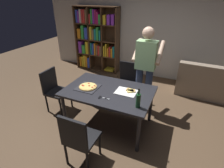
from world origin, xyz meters
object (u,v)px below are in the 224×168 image
(chair_left_end, at_px, (54,88))
(chair_far_side, at_px, (127,80))
(dining_table, at_px, (109,94))
(pepperoni_pizza_on_tray, at_px, (88,87))
(kitchen_scissors, at_px, (102,98))
(person_serving_pizza, at_px, (145,66))
(couch, at_px, (214,85))
(chair_near_camera, at_px, (78,138))
(bookshelf, at_px, (96,39))
(wine_bottle, at_px, (138,100))

(chair_left_end, bearing_deg, chair_far_side, 38.06)
(dining_table, distance_m, chair_far_side, 1.00)
(pepperoni_pizza_on_tray, height_order, kitchen_scissors, pepperoni_pizza_on_tray)
(person_serving_pizza, bearing_deg, couch, 40.04)
(chair_left_end, distance_m, person_serving_pizza, 1.93)
(person_serving_pizza, xyz_separation_m, kitchen_scissors, (-0.43, -1.05, -0.24))
(chair_near_camera, relative_size, pepperoni_pizza_on_tray, 2.38)
(kitchen_scissors, bearing_deg, chair_far_side, 90.53)
(dining_table, xyz_separation_m, bookshelf, (-1.55, 2.37, 0.32))
(couch, relative_size, wine_bottle, 5.49)
(chair_far_side, height_order, chair_left_end, same)
(chair_near_camera, bearing_deg, pepperoni_pizza_on_tray, 112.50)
(wine_bottle, bearing_deg, kitchen_scissors, 179.36)
(chair_left_end, height_order, couch, chair_left_end)
(chair_near_camera, relative_size, couch, 0.52)
(couch, distance_m, kitchen_scissors, 2.98)
(chair_far_side, distance_m, pepperoni_pizza_on_tray, 1.15)
(dining_table, bearing_deg, chair_near_camera, -90.00)
(chair_left_end, distance_m, couch, 3.74)
(chair_left_end, height_order, kitchen_scissors, chair_left_end)
(dining_table, xyz_separation_m, pepperoni_pizza_on_tray, (-0.38, -0.07, 0.09))
(chair_far_side, relative_size, person_serving_pizza, 0.51)
(pepperoni_pizza_on_tray, bearing_deg, bookshelf, 115.51)
(chair_near_camera, xyz_separation_m, bookshelf, (-1.55, 3.36, 0.49))
(chair_far_side, height_order, kitchen_scissors, chair_far_side)
(wine_bottle, height_order, kitchen_scissors, wine_bottle)
(person_serving_pizza, distance_m, kitchen_scissors, 1.16)
(dining_table, distance_m, person_serving_pizza, 0.94)
(chair_far_side, relative_size, pepperoni_pizza_on_tray, 2.38)
(pepperoni_pizza_on_tray, distance_m, kitchen_scissors, 0.45)
(couch, xyz_separation_m, person_serving_pizza, (-1.45, -1.22, 0.70))
(dining_table, distance_m, wine_bottle, 0.71)
(bookshelf, bearing_deg, wine_bottle, -50.87)
(chair_near_camera, bearing_deg, dining_table, 90.00)
(dining_table, relative_size, chair_left_end, 1.72)
(couch, relative_size, person_serving_pizza, 0.99)
(dining_table, xyz_separation_m, wine_bottle, (0.62, -0.29, 0.19))
(chair_near_camera, height_order, person_serving_pizza, person_serving_pizza)
(chair_near_camera, xyz_separation_m, wine_bottle, (0.62, 0.70, 0.36))
(chair_near_camera, relative_size, kitchen_scissors, 4.65)
(dining_table, height_order, chair_far_side, chair_far_side)
(chair_near_camera, xyz_separation_m, chair_far_side, (0.00, 1.98, 0.00))
(chair_far_side, height_order, couch, chair_far_side)
(pepperoni_pizza_on_tray, bearing_deg, dining_table, 10.07)
(person_serving_pizza, relative_size, pepperoni_pizza_on_tray, 4.63)
(bookshelf, xyz_separation_m, kitchen_scissors, (1.56, -2.65, -0.24))
(dining_table, relative_size, person_serving_pizza, 0.89)
(dining_table, xyz_separation_m, chair_far_side, (0.00, 0.99, -0.17))
(dining_table, relative_size, chair_near_camera, 1.72)
(couch, xyz_separation_m, bookshelf, (-3.44, 0.39, 0.70))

